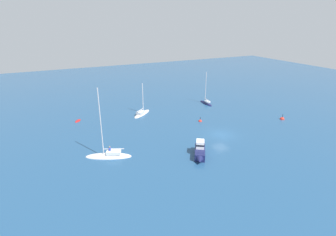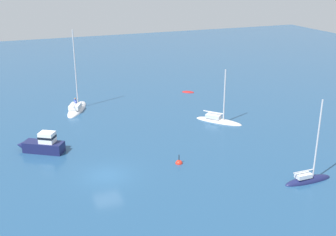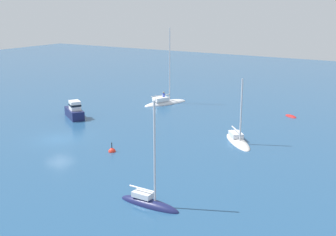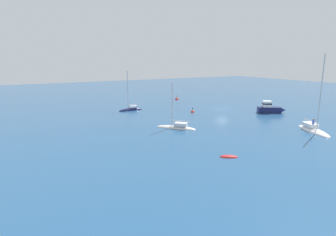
{
  "view_description": "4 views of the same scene",
  "coord_description": "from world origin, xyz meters",
  "views": [
    {
      "loc": [
        -26.46,
        -33.7,
        18.94
      ],
      "look_at": [
        -7.55,
        5.81,
        2.38
      ],
      "focal_mm": 28.03,
      "sensor_mm": 36.0,
      "label": 1
    },
    {
      "loc": [
        34.03,
        -7.33,
        17.99
      ],
      "look_at": [
        -4.7,
        7.83,
        2.94
      ],
      "focal_mm": 45.28,
      "sensor_mm": 36.0,
      "label": 2
    },
    {
      "loc": [
        30.3,
        31.78,
        13.55
      ],
      "look_at": [
        -4.67,
        10.35,
        2.66
      ],
      "focal_mm": 46.34,
      "sensor_mm": 36.0,
      "label": 3
    },
    {
      "loc": [
        -41.95,
        36.34,
        9.71
      ],
      "look_at": [
        -4.94,
        15.2,
        0.68
      ],
      "focal_mm": 29.97,
      "sensor_mm": 36.0,
      "label": 4
    }
  ],
  "objects": [
    {
      "name": "ground_plane",
      "position": [
        0.0,
        0.0,
        0.0
      ],
      "size": [
        160.0,
        160.0,
        0.0
      ],
      "primitive_type": "plane",
      "color": "navy"
    },
    {
      "name": "dinghy",
      "position": [
        -21.71,
        17.71,
        0.0
      ],
      "size": [
        1.7,
        1.98,
        0.41
      ],
      "rotation": [
        0.0,
        0.0,
        0.98
      ],
      "color": "#B21E1E",
      "rests_on": "ground"
    },
    {
      "name": "motor_cruiser",
      "position": [
        -7.47,
        -4.88,
        0.81
      ],
      "size": [
        3.78,
        4.92,
        2.2
      ],
      "rotation": [
        0.0,
        0.0,
        4.14
      ],
      "color": "#191E4C",
      "rests_on": "ground"
    },
    {
      "name": "yacht",
      "position": [
        -8.84,
        16.04,
        0.16
      ],
      "size": [
        5.45,
        5.0,
        6.92
      ],
      "rotation": [
        0.0,
        0.0,
        0.71
      ],
      "color": "silver",
      "rests_on": "ground"
    },
    {
      "name": "sloop",
      "position": [
        7.56,
        16.3,
        0.17
      ],
      "size": [
        1.08,
        4.73,
        7.96
      ],
      "rotation": [
        0.0,
        0.0,
        1.57
      ],
      "color": "#191E4C",
      "rests_on": "ground"
    },
    {
      "name": "sloop_1",
      "position": [
        -19.59,
        0.73,
        0.17
      ],
      "size": [
        6.88,
        4.41,
        10.86
      ],
      "rotation": [
        0.0,
        0.0,
        2.72
      ],
      "color": "white",
      "rests_on": "ground"
    },
    {
      "name": "channel_buoy",
      "position": [
        0.12,
        7.08,
        0.01
      ],
      "size": [
        0.7,
        0.7,
        1.25
      ],
      "color": "red",
      "rests_on": "ground"
    },
    {
      "name": "mooring_buoy",
      "position": [
        15.68,
        0.91,
        0.0
      ],
      "size": [
        0.89,
        0.89,
        1.5
      ],
      "color": "red",
      "rests_on": "ground"
    }
  ]
}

